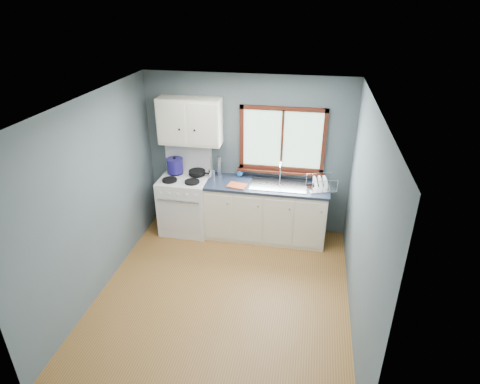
% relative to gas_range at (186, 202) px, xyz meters
% --- Properties ---
extents(floor, '(3.20, 3.60, 0.02)m').
position_rel_gas_range_xyz_m(floor, '(0.95, -1.47, -0.50)').
color(floor, olive).
rests_on(floor, ground).
extents(ceiling, '(3.20, 3.60, 0.02)m').
position_rel_gas_range_xyz_m(ceiling, '(0.95, -1.47, 2.02)').
color(ceiling, white).
rests_on(ceiling, wall_back).
extents(wall_back, '(3.20, 0.02, 2.50)m').
position_rel_gas_range_xyz_m(wall_back, '(0.95, 0.34, 0.76)').
color(wall_back, '#536063').
rests_on(wall_back, ground).
extents(wall_front, '(3.20, 0.02, 2.50)m').
position_rel_gas_range_xyz_m(wall_front, '(0.95, -3.28, 0.76)').
color(wall_front, '#536063').
rests_on(wall_front, ground).
extents(wall_left, '(0.02, 3.60, 2.50)m').
position_rel_gas_range_xyz_m(wall_left, '(-0.66, -1.47, 0.76)').
color(wall_left, '#536063').
rests_on(wall_left, ground).
extents(wall_right, '(0.02, 3.60, 2.50)m').
position_rel_gas_range_xyz_m(wall_right, '(2.56, -1.47, 0.76)').
color(wall_right, '#536063').
rests_on(wall_right, ground).
extents(gas_range, '(0.76, 0.69, 1.36)m').
position_rel_gas_range_xyz_m(gas_range, '(0.00, 0.00, 0.00)').
color(gas_range, white).
rests_on(gas_range, floor).
extents(base_cabinets, '(1.85, 0.60, 0.88)m').
position_rel_gas_range_xyz_m(base_cabinets, '(1.31, 0.02, -0.08)').
color(base_cabinets, white).
rests_on(base_cabinets, floor).
extents(countertop, '(1.89, 0.64, 0.04)m').
position_rel_gas_range_xyz_m(countertop, '(1.31, 0.02, 0.41)').
color(countertop, '#19202F').
rests_on(countertop, base_cabinets).
extents(sink, '(0.84, 0.46, 0.44)m').
position_rel_gas_range_xyz_m(sink, '(1.49, 0.02, 0.37)').
color(sink, silver).
rests_on(sink, countertop).
extents(window, '(1.36, 0.10, 1.03)m').
position_rel_gas_range_xyz_m(window, '(1.48, 0.30, 0.98)').
color(window, '#9EC6A8').
rests_on(window, wall_back).
extents(upper_cabinets, '(0.95, 0.35, 0.70)m').
position_rel_gas_range_xyz_m(upper_cabinets, '(0.10, 0.15, 1.31)').
color(upper_cabinets, white).
rests_on(upper_cabinets, wall_back).
extents(skillet, '(0.41, 0.28, 0.05)m').
position_rel_gas_range_xyz_m(skillet, '(0.18, 0.12, 0.49)').
color(skillet, black).
rests_on(skillet, gas_range).
extents(stockpot, '(0.30, 0.30, 0.26)m').
position_rel_gas_range_xyz_m(stockpot, '(-0.18, 0.12, 0.58)').
color(stockpot, navy).
rests_on(stockpot, gas_range).
extents(utensil_crock, '(0.12, 0.12, 0.34)m').
position_rel_gas_range_xyz_m(utensil_crock, '(0.42, 0.12, 0.50)').
color(utensil_crock, silver).
rests_on(utensil_crock, countertop).
extents(thermos, '(0.08, 0.08, 0.32)m').
position_rel_gas_range_xyz_m(thermos, '(0.52, 0.22, 0.59)').
color(thermos, silver).
rests_on(thermos, countertop).
extents(soap_bottle, '(0.12, 0.12, 0.24)m').
position_rel_gas_range_xyz_m(soap_bottle, '(0.84, 0.20, 0.55)').
color(soap_bottle, blue).
rests_on(soap_bottle, countertop).
extents(dish_towel, '(0.31, 0.25, 0.02)m').
position_rel_gas_range_xyz_m(dish_towel, '(0.87, -0.13, 0.44)').
color(dish_towel, '#D15426').
rests_on(dish_towel, countertop).
extents(dish_rack, '(0.48, 0.42, 0.21)m').
position_rel_gas_range_xyz_m(dish_rack, '(2.11, 0.01, 0.48)').
color(dish_rack, silver).
rests_on(dish_rack, countertop).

